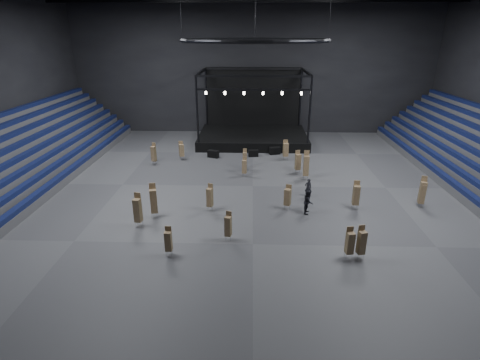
{
  "coord_description": "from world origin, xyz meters",
  "views": [
    {
      "loc": [
        -0.18,
        -32.86,
        13.58
      ],
      "look_at": [
        -1.15,
        -2.0,
        1.4
      ],
      "focal_mm": 28.0,
      "sensor_mm": 36.0,
      "label": 1
    }
  ],
  "objects_px": {
    "chair_stack_4": "(138,210)",
    "chair_stack_9": "(154,153)",
    "flight_case_right": "(275,151)",
    "man_center": "(308,188)",
    "chair_stack_1": "(422,192)",
    "chair_stack_3": "(361,242)",
    "chair_stack_12": "(210,197)",
    "chair_stack_14": "(356,195)",
    "stage": "(253,130)",
    "flight_case_left": "(213,154)",
    "chair_stack_0": "(286,149)",
    "chair_stack_10": "(245,159)",
    "chair_stack_6": "(228,226)",
    "chair_stack_17": "(422,193)",
    "crew_member": "(308,202)",
    "chair_stack_11": "(288,197)",
    "chair_stack_16": "(298,162)",
    "flight_case_mid": "(253,153)",
    "chair_stack_15": "(306,165)",
    "chair_stack_2": "(244,166)",
    "chair_stack_13": "(350,242)",
    "chair_stack_8": "(168,241)",
    "chair_stack_7": "(181,150)",
    "chair_stack_5": "(154,200)"
  },
  "relations": [
    {
      "from": "flight_case_right",
      "to": "chair_stack_7",
      "type": "relative_size",
      "value": 0.6
    },
    {
      "from": "chair_stack_0",
      "to": "chair_stack_13",
      "type": "xyz_separation_m",
      "value": [
        2.43,
        -20.0,
        -0.09
      ]
    },
    {
      "from": "chair_stack_1",
      "to": "chair_stack_7",
      "type": "relative_size",
      "value": 1.25
    },
    {
      "from": "chair_stack_0",
      "to": "chair_stack_10",
      "type": "bearing_deg",
      "value": -153.12
    },
    {
      "from": "chair_stack_17",
      "to": "chair_stack_15",
      "type": "bearing_deg",
      "value": 161.33
    },
    {
      "from": "chair_stack_6",
      "to": "chair_stack_12",
      "type": "bearing_deg",
      "value": 126.56
    },
    {
      "from": "flight_case_right",
      "to": "chair_stack_17",
      "type": "height_order",
      "value": "chair_stack_17"
    },
    {
      "from": "stage",
      "to": "chair_stack_14",
      "type": "bearing_deg",
      "value": -68.04
    },
    {
      "from": "chair_stack_11",
      "to": "chair_stack_15",
      "type": "xyz_separation_m",
      "value": [
        2.39,
        6.85,
        0.34
      ]
    },
    {
      "from": "chair_stack_4",
      "to": "chair_stack_14",
      "type": "height_order",
      "value": "chair_stack_4"
    },
    {
      "from": "chair_stack_11",
      "to": "chair_stack_15",
      "type": "distance_m",
      "value": 7.27
    },
    {
      "from": "chair_stack_10",
      "to": "man_center",
      "type": "distance_m",
      "value": 8.93
    },
    {
      "from": "chair_stack_0",
      "to": "chair_stack_6",
      "type": "distance_m",
      "value": 18.78
    },
    {
      "from": "chair_stack_1",
      "to": "chair_stack_3",
      "type": "bearing_deg",
      "value": -120.27
    },
    {
      "from": "chair_stack_6",
      "to": "chair_stack_2",
      "type": "bearing_deg",
      "value": 101.81
    },
    {
      "from": "stage",
      "to": "chair_stack_9",
      "type": "relative_size",
      "value": 5.74
    },
    {
      "from": "chair_stack_4",
      "to": "chair_stack_16",
      "type": "relative_size",
      "value": 1.1
    },
    {
      "from": "flight_case_right",
      "to": "chair_stack_0",
      "type": "xyz_separation_m",
      "value": [
        1.1,
        -2.17,
        0.82
      ]
    },
    {
      "from": "flight_case_right",
      "to": "man_center",
      "type": "bearing_deg",
      "value": -79.76
    },
    {
      "from": "chair_stack_15",
      "to": "chair_stack_8",
      "type": "bearing_deg",
      "value": -125.31
    },
    {
      "from": "chair_stack_12",
      "to": "chair_stack_14",
      "type": "bearing_deg",
      "value": 22.37
    },
    {
      "from": "flight_case_left",
      "to": "chair_stack_3",
      "type": "distance_m",
      "value": 23.69
    },
    {
      "from": "chair_stack_8",
      "to": "chair_stack_10",
      "type": "xyz_separation_m",
      "value": [
        4.62,
        16.56,
        0.1
      ]
    },
    {
      "from": "flight_case_mid",
      "to": "chair_stack_15",
      "type": "distance_m",
      "value": 8.96
    },
    {
      "from": "chair_stack_16",
      "to": "chair_stack_11",
      "type": "bearing_deg",
      "value": -115.42
    },
    {
      "from": "chair_stack_5",
      "to": "flight_case_right",
      "type": "bearing_deg",
      "value": 42.84
    },
    {
      "from": "flight_case_mid",
      "to": "chair_stack_1",
      "type": "distance_m",
      "value": 19.25
    },
    {
      "from": "chair_stack_0",
      "to": "crew_member",
      "type": "relative_size",
      "value": 1.18
    },
    {
      "from": "crew_member",
      "to": "chair_stack_17",
      "type": "bearing_deg",
      "value": -65.67
    },
    {
      "from": "chair_stack_13",
      "to": "crew_member",
      "type": "bearing_deg",
      "value": 94.89
    },
    {
      "from": "chair_stack_4",
      "to": "chair_stack_9",
      "type": "bearing_deg",
      "value": 107.8
    },
    {
      "from": "chair_stack_9",
      "to": "man_center",
      "type": "height_order",
      "value": "chair_stack_9"
    },
    {
      "from": "flight_case_left",
      "to": "chair_stack_11",
      "type": "distance_m",
      "value": 15.53
    },
    {
      "from": "chair_stack_17",
      "to": "crew_member",
      "type": "xyz_separation_m",
      "value": [
        -9.55,
        -1.4,
        -0.25
      ]
    },
    {
      "from": "chair_stack_13",
      "to": "chair_stack_16",
      "type": "distance_m",
      "value": 15.71
    },
    {
      "from": "chair_stack_1",
      "to": "chair_stack_14",
      "type": "xyz_separation_m",
      "value": [
        -5.58,
        -0.6,
        -0.08
      ]
    },
    {
      "from": "chair_stack_3",
      "to": "chair_stack_6",
      "type": "bearing_deg",
      "value": 152.36
    },
    {
      "from": "chair_stack_14",
      "to": "man_center",
      "type": "xyz_separation_m",
      "value": [
        -3.55,
        2.38,
        -0.44
      ]
    },
    {
      "from": "flight_case_mid",
      "to": "chair_stack_8",
      "type": "xyz_separation_m",
      "value": [
        -5.53,
        -21.18,
        0.69
      ]
    },
    {
      "from": "chair_stack_4",
      "to": "flight_case_left",
      "type": "bearing_deg",
      "value": 85.32
    },
    {
      "from": "flight_case_left",
      "to": "man_center",
      "type": "distance_m",
      "value": 14.51
    },
    {
      "from": "chair_stack_0",
      "to": "chair_stack_16",
      "type": "distance_m",
      "value": 4.46
    },
    {
      "from": "chair_stack_9",
      "to": "chair_stack_17",
      "type": "relative_size",
      "value": 1.0
    },
    {
      "from": "stage",
      "to": "chair_stack_16",
      "type": "xyz_separation_m",
      "value": [
        4.62,
        -12.59,
        -0.17
      ]
    },
    {
      "from": "chair_stack_11",
      "to": "man_center",
      "type": "distance_m",
      "value": 3.35
    },
    {
      "from": "chair_stack_4",
      "to": "chair_stack_17",
      "type": "distance_m",
      "value": 22.91
    },
    {
      "from": "chair_stack_12",
      "to": "chair_stack_9",
      "type": "bearing_deg",
      "value": 142.49
    },
    {
      "from": "chair_stack_17",
      "to": "chair_stack_1",
      "type": "bearing_deg",
      "value": 106.54
    },
    {
      "from": "chair_stack_3",
      "to": "chair_stack_0",
      "type": "bearing_deg",
      "value": 84.62
    },
    {
      "from": "flight_case_mid",
      "to": "chair_stack_12",
      "type": "relative_size",
      "value": 0.5
    }
  ]
}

